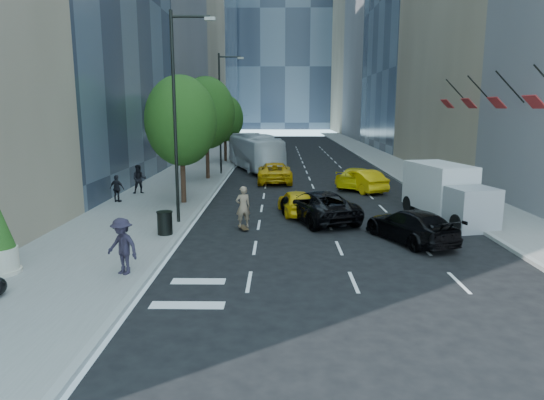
{
  "coord_description": "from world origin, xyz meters",
  "views": [
    {
      "loc": [
        -1.51,
        -19.4,
        5.74
      ],
      "look_at": [
        -1.82,
        2.22,
        1.6
      ],
      "focal_mm": 32.0,
      "sensor_mm": 36.0,
      "label": 1
    }
  ],
  "objects_px": {
    "black_sedan_mercedes": "(411,226)",
    "trash_can": "(165,223)",
    "black_sedan_lincoln": "(318,206)",
    "box_truck": "(447,192)",
    "city_bus": "(255,152)",
    "skateboarder": "(243,210)"
  },
  "relations": [
    {
      "from": "black_sedan_mercedes",
      "to": "box_truck",
      "type": "bearing_deg",
      "value": -147.33
    },
    {
      "from": "city_bus",
      "to": "trash_can",
      "type": "relative_size",
      "value": 11.75
    },
    {
      "from": "box_truck",
      "to": "skateboarder",
      "type": "bearing_deg",
      "value": -179.98
    },
    {
      "from": "trash_can",
      "to": "skateboarder",
      "type": "bearing_deg",
      "value": 22.96
    },
    {
      "from": "skateboarder",
      "to": "trash_can",
      "type": "bearing_deg",
      "value": 4.02
    },
    {
      "from": "skateboarder",
      "to": "black_sedan_mercedes",
      "type": "bearing_deg",
      "value": 146.21
    },
    {
      "from": "black_sedan_lincoln",
      "to": "box_truck",
      "type": "bearing_deg",
      "value": 161.92
    },
    {
      "from": "skateboarder",
      "to": "trash_can",
      "type": "distance_m",
      "value": 3.71
    },
    {
      "from": "black_sedan_mercedes",
      "to": "city_bus",
      "type": "relative_size",
      "value": 0.42
    },
    {
      "from": "box_truck",
      "to": "city_bus",
      "type": "bearing_deg",
      "value": 105.13
    },
    {
      "from": "box_truck",
      "to": "black_sedan_mercedes",
      "type": "bearing_deg",
      "value": -137.18
    },
    {
      "from": "black_sedan_mercedes",
      "to": "trash_can",
      "type": "xyz_separation_m",
      "value": [
        -10.8,
        0.52,
        -0.06
      ]
    },
    {
      "from": "black_sedan_lincoln",
      "to": "black_sedan_mercedes",
      "type": "bearing_deg",
      "value": 112.72
    },
    {
      "from": "skateboarder",
      "to": "city_bus",
      "type": "xyz_separation_m",
      "value": [
        -0.61,
        23.36,
        0.64
      ]
    },
    {
      "from": "black_sedan_lincoln",
      "to": "city_bus",
      "type": "xyz_separation_m",
      "value": [
        -4.31,
        21.36,
        0.86
      ]
    },
    {
      "from": "skateboarder",
      "to": "trash_can",
      "type": "relative_size",
      "value": 1.98
    },
    {
      "from": "skateboarder",
      "to": "black_sedan_lincoln",
      "type": "xyz_separation_m",
      "value": [
        3.7,
        2.0,
        -0.21
      ]
    },
    {
      "from": "black_sedan_lincoln",
      "to": "trash_can",
      "type": "bearing_deg",
      "value": 5.54
    },
    {
      "from": "skateboarder",
      "to": "city_bus",
      "type": "distance_m",
      "value": 23.38
    },
    {
      "from": "skateboarder",
      "to": "black_sedan_lincoln",
      "type": "bearing_deg",
      "value": -170.54
    },
    {
      "from": "skateboarder",
      "to": "black_sedan_mercedes",
      "type": "height_order",
      "value": "skateboarder"
    },
    {
      "from": "city_bus",
      "to": "trash_can",
      "type": "xyz_separation_m",
      "value": [
        -2.79,
        -24.8,
        -0.98
      ]
    }
  ]
}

